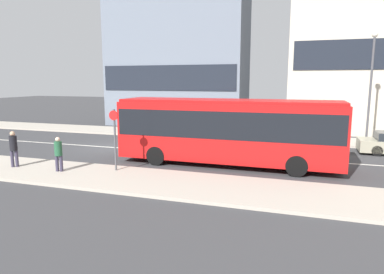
% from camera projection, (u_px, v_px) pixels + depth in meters
% --- Properties ---
extents(ground_plane, '(120.00, 120.00, 0.00)m').
position_uv_depth(ground_plane, '(114.00, 147.00, 21.79)').
color(ground_plane, '#3A3A3D').
extents(sidewalk_near, '(44.00, 3.50, 0.13)m').
position_uv_depth(sidewalk_near, '(43.00, 171.00, 15.91)').
color(sidewalk_near, '#B2A899').
rests_on(sidewalk_near, ground_plane).
extents(sidewalk_far, '(44.00, 3.50, 0.13)m').
position_uv_depth(sidewalk_far, '(154.00, 133.00, 27.64)').
color(sidewalk_far, '#B2A899').
rests_on(sidewalk_far, ground_plane).
extents(lane_centerline, '(41.80, 0.16, 0.01)m').
position_uv_depth(lane_centerline, '(114.00, 147.00, 21.78)').
color(lane_centerline, silver).
rests_on(lane_centerline, ground_plane).
extents(apartment_block_left_tower, '(12.87, 5.43, 16.18)m').
position_uv_depth(apartment_block_left_tower, '(177.00, 39.00, 31.93)').
color(apartment_block_left_tower, slate).
rests_on(apartment_block_left_tower, ground_plane).
extents(city_bus, '(10.97, 2.64, 3.28)m').
position_uv_depth(city_bus, '(227.00, 128.00, 17.02)').
color(city_bus, red).
rests_on(city_bus, ground_plane).
extents(parked_car_0, '(4.69, 1.86, 1.34)m').
position_uv_depth(parked_car_0, '(304.00, 138.00, 21.43)').
color(parked_car_0, silver).
rests_on(parked_car_0, ground_plane).
extents(pedestrian_near_stop, '(0.34, 0.34, 1.72)m').
position_uv_depth(pedestrian_near_stop, '(13.00, 147.00, 16.21)').
color(pedestrian_near_stop, '#383347').
rests_on(pedestrian_near_stop, sidewalk_near).
extents(pedestrian_down_pavement, '(0.35, 0.34, 1.58)m').
position_uv_depth(pedestrian_down_pavement, '(58.00, 152.00, 15.43)').
color(pedestrian_down_pavement, '#383347').
rests_on(pedestrian_down_pavement, sidewalk_near).
extents(bus_stop_sign, '(0.44, 0.12, 2.81)m').
position_uv_depth(bus_stop_sign, '(115.00, 135.00, 15.48)').
color(bus_stop_sign, '#4C4C51').
rests_on(bus_stop_sign, sidewalk_near).
extents(street_lamp, '(0.36, 0.36, 7.06)m').
position_uv_depth(street_lamp, '(371.00, 77.00, 21.44)').
color(street_lamp, '#4C4C51').
rests_on(street_lamp, sidewalk_far).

